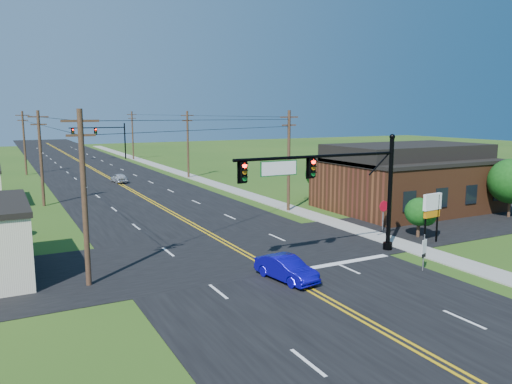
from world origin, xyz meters
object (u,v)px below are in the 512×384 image
signal_mast_main (333,182)px  route_sign (424,250)px  stop_sign (384,209)px  signal_mast_far (101,136)px  blue_car (286,269)px

signal_mast_main → route_sign: signal_mast_main is taller
stop_sign → signal_mast_main: bearing=-154.6°
stop_sign → signal_mast_far: bearing=94.1°
signal_mast_main → blue_car: 6.42m
signal_mast_main → signal_mast_far: 72.00m
route_sign → stop_sign: bearing=42.5°
blue_car → signal_mast_far: bearing=76.5°
signal_mast_far → stop_sign: size_ratio=4.64×
signal_mast_main → signal_mast_far: bearing=89.9°
signal_mast_main → signal_mast_far: size_ratio=1.03×
blue_car → signal_mast_main: bearing=15.1°
blue_car → route_sign: route_sign is taller
signal_mast_main → route_sign: bearing=-53.6°
signal_mast_main → stop_sign: size_ratio=4.78×
signal_mast_far → route_sign: size_ratio=5.20×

